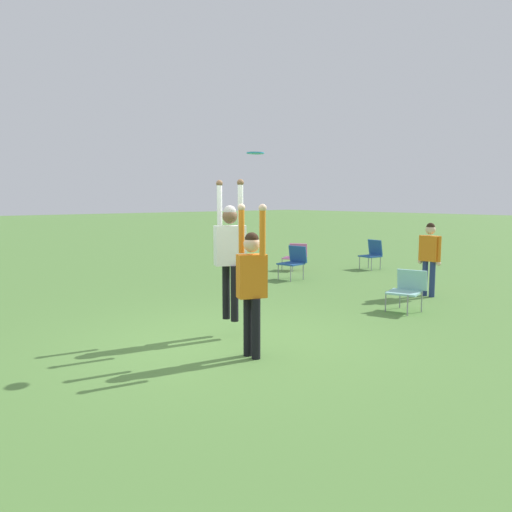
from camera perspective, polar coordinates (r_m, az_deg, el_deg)
name	(u,v)px	position (r m, az deg, el deg)	size (l,w,h in m)	color
ground_plane	(224,342)	(7.59, -3.64, -9.81)	(120.00, 120.00, 0.00)	#56843D
person_jumping	(230,246)	(7.66, -2.99, 1.13)	(0.62, 0.51, 2.17)	black
person_defending	(252,277)	(6.65, -0.49, -2.47)	(0.53, 0.43, 2.07)	black
frisbee	(255,153)	(7.00, -0.07, 11.68)	(0.24, 0.24, 0.02)	#2D9EDB
camping_chair_0	(294,260)	(13.21, 4.34, -0.46)	(0.62, 0.66, 0.89)	gray
camping_chair_1	(372,253)	(15.49, 13.16, 0.39)	(0.57, 0.61, 0.89)	gray
camping_chair_2	(407,288)	(9.92, 16.89, -3.50)	(0.70, 0.75, 0.79)	gray
camping_chair_3	(295,255)	(14.96, 4.48, 0.12)	(0.72, 0.79, 0.79)	gray
person_spectator_near	(430,253)	(11.49, 19.22, 0.32)	(0.55, 0.21, 1.62)	navy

